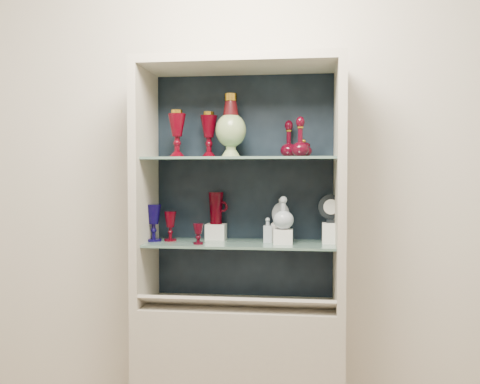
# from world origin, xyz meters

# --- Properties ---
(wall_back) EXTENTS (3.50, 0.02, 2.80)m
(wall_back) POSITION_xyz_m (0.00, 1.75, 1.40)
(wall_back) COLOR beige
(wall_back) RESTS_ON ground
(cabinet_base) EXTENTS (1.00, 0.40, 0.75)m
(cabinet_base) POSITION_xyz_m (0.00, 1.53, 0.38)
(cabinet_base) COLOR #BEB4A2
(cabinet_base) RESTS_ON ground
(cabinet_back_panel) EXTENTS (0.98, 0.02, 1.15)m
(cabinet_back_panel) POSITION_xyz_m (0.00, 1.72, 1.32)
(cabinet_back_panel) COLOR black
(cabinet_back_panel) RESTS_ON cabinet_base
(cabinet_side_left) EXTENTS (0.04, 0.40, 1.15)m
(cabinet_side_left) POSITION_xyz_m (-0.48, 1.53, 1.32)
(cabinet_side_left) COLOR #BEB4A2
(cabinet_side_left) RESTS_ON cabinet_base
(cabinet_side_right) EXTENTS (0.04, 0.40, 1.15)m
(cabinet_side_right) POSITION_xyz_m (0.48, 1.53, 1.32)
(cabinet_side_right) COLOR #BEB4A2
(cabinet_side_right) RESTS_ON cabinet_base
(cabinet_top_cap) EXTENTS (1.00, 0.40, 0.04)m
(cabinet_top_cap) POSITION_xyz_m (0.00, 1.53, 1.92)
(cabinet_top_cap) COLOR #BEB4A2
(cabinet_top_cap) RESTS_ON cabinet_side_left
(shelf_lower) EXTENTS (0.92, 0.34, 0.01)m
(shelf_lower) POSITION_xyz_m (0.00, 1.55, 1.04)
(shelf_lower) COLOR slate
(shelf_lower) RESTS_ON cabinet_side_left
(shelf_upper) EXTENTS (0.92, 0.34, 0.01)m
(shelf_upper) POSITION_xyz_m (0.00, 1.55, 1.46)
(shelf_upper) COLOR slate
(shelf_upper) RESTS_ON cabinet_side_left
(label_ledge) EXTENTS (0.92, 0.17, 0.09)m
(label_ledge) POSITION_xyz_m (0.00, 1.42, 0.78)
(label_ledge) COLOR #BEB4A2
(label_ledge) RESTS_ON cabinet_base
(label_card_0) EXTENTS (0.10, 0.06, 0.03)m
(label_card_0) POSITION_xyz_m (0.33, 1.42, 0.80)
(label_card_0) COLOR white
(label_card_0) RESTS_ON label_ledge
(label_card_1) EXTENTS (0.10, 0.06, 0.03)m
(label_card_1) POSITION_xyz_m (0.08, 1.42, 0.80)
(label_card_1) COLOR white
(label_card_1) RESTS_ON label_ledge
(label_card_2) EXTENTS (0.10, 0.06, 0.03)m
(label_card_2) POSITION_xyz_m (-0.23, 1.42, 0.80)
(label_card_2) COLOR white
(label_card_2) RESTS_ON label_ledge
(label_card_3) EXTENTS (0.10, 0.06, 0.03)m
(label_card_3) POSITION_xyz_m (-0.26, 1.42, 0.80)
(label_card_3) COLOR white
(label_card_3) RESTS_ON label_ledge
(pedestal_lamp_left) EXTENTS (0.11, 0.11, 0.23)m
(pedestal_lamp_left) POSITION_xyz_m (-0.31, 1.51, 1.59)
(pedestal_lamp_left) COLOR #4D000B
(pedestal_lamp_left) RESTS_ON shelf_upper
(pedestal_lamp_right) EXTENTS (0.10, 0.10, 0.23)m
(pedestal_lamp_right) POSITION_xyz_m (-0.17, 1.61, 1.59)
(pedestal_lamp_right) COLOR #4D000B
(pedestal_lamp_right) RESTS_ON shelf_upper
(enamel_urn) EXTENTS (0.19, 0.19, 0.31)m
(enamel_urn) POSITION_xyz_m (-0.05, 1.55, 1.63)
(enamel_urn) COLOR #07401B
(enamel_urn) RESTS_ON shelf_upper
(ruby_decanter_a) EXTENTS (0.10, 0.10, 0.22)m
(ruby_decanter_a) POSITION_xyz_m (0.29, 1.51, 1.58)
(ruby_decanter_a) COLOR #460312
(ruby_decanter_a) RESTS_ON shelf_upper
(ruby_decanter_b) EXTENTS (0.11, 0.11, 0.20)m
(ruby_decanter_b) POSITION_xyz_m (0.23, 1.65, 1.57)
(ruby_decanter_b) COLOR #460312
(ruby_decanter_b) RESTS_ON shelf_upper
(lidded_bowl) EXTENTS (0.10, 0.10, 0.09)m
(lidded_bowl) POSITION_xyz_m (0.31, 1.60, 1.52)
(lidded_bowl) COLOR #460312
(lidded_bowl) RESTS_ON shelf_upper
(cobalt_goblet) EXTENTS (0.09, 0.09, 0.19)m
(cobalt_goblet) POSITION_xyz_m (-0.44, 1.55, 1.14)
(cobalt_goblet) COLOR #0D063C
(cobalt_goblet) RESTS_ON shelf_lower
(ruby_goblet_tall) EXTENTS (0.07, 0.07, 0.15)m
(ruby_goblet_tall) POSITION_xyz_m (-0.36, 1.56, 1.12)
(ruby_goblet_tall) COLOR #4D000B
(ruby_goblet_tall) RESTS_ON shelf_lower
(ruby_goblet_small) EXTENTS (0.05, 0.05, 0.10)m
(ruby_goblet_small) POSITION_xyz_m (-0.19, 1.46, 1.10)
(ruby_goblet_small) COLOR #460312
(ruby_goblet_small) RESTS_ON shelf_lower
(riser_ruby_pitcher) EXTENTS (0.10, 0.10, 0.08)m
(riser_ruby_pitcher) POSITION_xyz_m (-0.14, 1.65, 1.09)
(riser_ruby_pitcher) COLOR silver
(riser_ruby_pitcher) RESTS_ON shelf_lower
(ruby_pitcher) EXTENTS (0.14, 0.12, 0.16)m
(ruby_pitcher) POSITION_xyz_m (-0.14, 1.65, 1.21)
(ruby_pitcher) COLOR #4D000B
(ruby_pitcher) RESTS_ON riser_ruby_pitcher
(clear_square_bottle) EXTENTS (0.05, 0.05, 0.12)m
(clear_square_bottle) POSITION_xyz_m (0.13, 1.57, 1.11)
(clear_square_bottle) COLOR #9AA8B5
(clear_square_bottle) RESTS_ON shelf_lower
(riser_flat_flask) EXTENTS (0.09, 0.09, 0.09)m
(riser_flat_flask) POSITION_xyz_m (0.19, 1.62, 1.09)
(riser_flat_flask) COLOR silver
(riser_flat_flask) RESTS_ON shelf_lower
(flat_flask) EXTENTS (0.09, 0.05, 0.13)m
(flat_flask) POSITION_xyz_m (0.19, 1.62, 1.20)
(flat_flask) COLOR #A9B1BC
(flat_flask) RESTS_ON riser_flat_flask
(riser_clear_round_decanter) EXTENTS (0.09, 0.09, 0.07)m
(riser_clear_round_decanter) POSITION_xyz_m (0.21, 1.52, 1.08)
(riser_clear_round_decanter) COLOR silver
(riser_clear_round_decanter) RESTS_ON shelf_lower
(clear_round_decanter) EXTENTS (0.10, 0.10, 0.15)m
(clear_round_decanter) POSITION_xyz_m (0.21, 1.52, 1.20)
(clear_round_decanter) COLOR #9AA8B5
(clear_round_decanter) RESTS_ON riser_clear_round_decanter
(riser_cameo_medallion) EXTENTS (0.08, 0.08, 0.10)m
(riser_cameo_medallion) POSITION_xyz_m (0.44, 1.57, 1.10)
(riser_cameo_medallion) COLOR silver
(riser_cameo_medallion) RESTS_ON shelf_lower
(cameo_medallion) EXTENTS (0.13, 0.06, 0.14)m
(cameo_medallion) POSITION_xyz_m (0.44, 1.57, 1.22)
(cameo_medallion) COLOR black
(cameo_medallion) RESTS_ON riser_cameo_medallion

